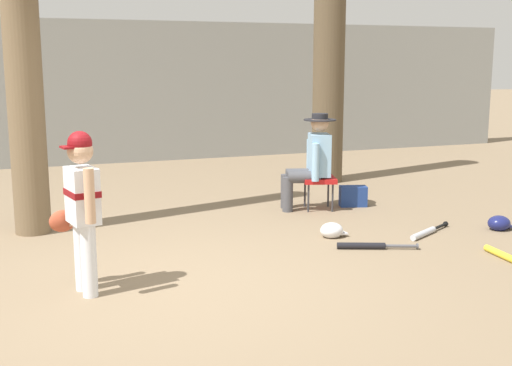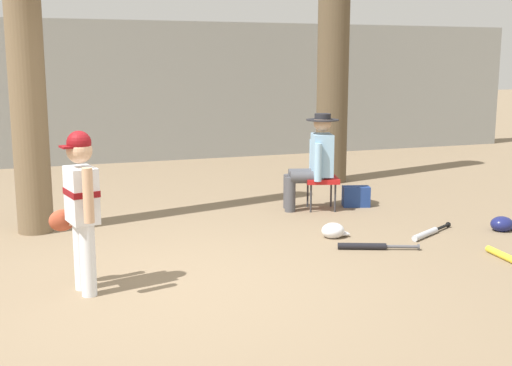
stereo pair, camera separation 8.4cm
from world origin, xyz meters
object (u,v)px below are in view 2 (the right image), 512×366
object	(u,v)px
tree_behind_spectator	(334,29)
batting_helmet_white	(333,231)
folding_stool	(321,181)
seated_spectator	(314,159)
bat_aluminum_silver	(428,233)
handbag_beside_stool	(356,196)
bat_yellow_trainer	(507,257)
young_ballplayer	(80,202)
batting_helmet_navy	(502,224)
bat_black_composite	(368,246)

from	to	relation	value
tree_behind_spectator	batting_helmet_white	world-z (taller)	tree_behind_spectator
tree_behind_spectator	folding_stool	bearing A→B (deg)	-119.78
seated_spectator	bat_aluminum_silver	xyz separation A→B (m)	(0.61, -1.57, -0.61)
handbag_beside_stool	bat_yellow_trainer	size ratio (longest dim) A/B	0.42
tree_behind_spectator	handbag_beside_stool	distance (m)	2.82
bat_yellow_trainer	batting_helmet_white	bearing A→B (deg)	131.62
young_ballplayer	batting_helmet_navy	bearing A→B (deg)	5.40
seated_spectator	batting_helmet_navy	world-z (taller)	seated_spectator
batting_helmet_white	batting_helmet_navy	bearing A→B (deg)	-11.62
batting_helmet_white	folding_stool	bearing A→B (deg)	70.03
batting_helmet_navy	tree_behind_spectator	bearing A→B (deg)	97.15
young_ballplayer	folding_stool	bearing A→B (deg)	33.67
tree_behind_spectator	bat_aluminum_silver	world-z (taller)	tree_behind_spectator
young_ballplayer	batting_helmet_navy	world-z (taller)	young_ballplayer
folding_stool	bat_aluminum_silver	distance (m)	1.66
bat_aluminum_silver	batting_helmet_white	size ratio (longest dim) A/B	2.48
seated_spectator	batting_helmet_white	distance (m)	1.44
bat_yellow_trainer	batting_helmet_white	size ratio (longest dim) A/B	2.76
seated_spectator	batting_helmet_navy	xyz separation A→B (m)	(1.51, -1.66, -0.57)
tree_behind_spectator	bat_black_composite	distance (m)	4.38
folding_stool	bat_black_composite	world-z (taller)	folding_stool
tree_behind_spectator	seated_spectator	world-z (taller)	tree_behind_spectator
batting_helmet_navy	bat_aluminum_silver	bearing A→B (deg)	174.42
tree_behind_spectator	folding_stool	size ratio (longest dim) A/B	10.69
tree_behind_spectator	young_ballplayer	world-z (taller)	tree_behind_spectator
seated_spectator	batting_helmet_white	world-z (taller)	seated_spectator
bat_aluminum_silver	batting_helmet_navy	world-z (taller)	batting_helmet_navy
bat_aluminum_silver	batting_helmet_navy	distance (m)	0.90
handbag_beside_stool	batting_helmet_navy	distance (m)	1.87
tree_behind_spectator	young_ballplayer	bearing A→B (deg)	-137.11
young_ballplayer	batting_helmet_navy	distance (m)	4.57
bat_yellow_trainer	batting_helmet_navy	world-z (taller)	batting_helmet_navy
young_ballplayer	folding_stool	size ratio (longest dim) A/B	2.62
tree_behind_spectator	batting_helmet_navy	world-z (taller)	tree_behind_spectator
folding_stool	bat_black_composite	xyz separation A→B (m)	(-0.33, -1.77, -0.33)
seated_spectator	bat_yellow_trainer	xyz separation A→B (m)	(0.79, -2.57, -0.61)
handbag_beside_stool	bat_black_composite	bearing A→B (deg)	-114.86
bat_aluminum_silver	seated_spectator	bearing A→B (deg)	111.34
tree_behind_spectator	batting_helmet_navy	distance (m)	4.05
tree_behind_spectator	bat_black_composite	xyz separation A→B (m)	(-1.32, -3.50, -2.27)
seated_spectator	young_ballplayer	bearing A→B (deg)	-145.13
young_ballplayer	bat_aluminum_silver	xyz separation A→B (m)	(3.60, 0.51, -0.71)
bat_aluminum_silver	batting_helmet_white	bearing A→B (deg)	163.05
seated_spectator	bat_aluminum_silver	distance (m)	1.79
tree_behind_spectator	batting_helmet_navy	size ratio (longest dim) A/B	17.90
bat_yellow_trainer	bat_aluminum_silver	size ratio (longest dim) A/B	1.11
folding_stool	bat_yellow_trainer	xyz separation A→B (m)	(0.70, -2.54, -0.33)
bat_aluminum_silver	bat_black_composite	xyz separation A→B (m)	(-0.85, -0.23, 0.00)
folding_stool	batting_helmet_navy	xyz separation A→B (m)	(1.41, -1.63, -0.29)
seated_spectator	bat_black_composite	distance (m)	1.92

